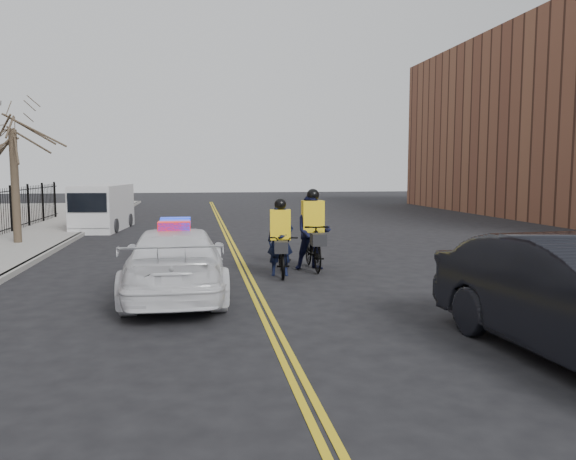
# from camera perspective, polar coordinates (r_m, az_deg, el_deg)

# --- Properties ---
(ground) EXTENTS (120.00, 120.00, 0.00)m
(ground) POSITION_cam_1_polar(r_m,az_deg,el_deg) (11.65, -2.86, -7.40)
(ground) COLOR black
(ground) RESTS_ON ground
(center_line_left) EXTENTS (0.10, 60.00, 0.01)m
(center_line_left) POSITION_cam_1_polar(r_m,az_deg,el_deg) (19.48, -5.75, -1.96)
(center_line_left) COLOR gold
(center_line_left) RESTS_ON ground
(center_line_right) EXTENTS (0.10, 60.00, 0.01)m
(center_line_right) POSITION_cam_1_polar(r_m,az_deg,el_deg) (19.49, -5.28, -1.95)
(center_line_right) COLOR gold
(center_line_right) RESTS_ON ground
(sidewalk) EXTENTS (3.00, 60.00, 0.15)m
(sidewalk) POSITION_cam_1_polar(r_m,az_deg,el_deg) (20.41, -27.04, -2.03)
(sidewalk) COLOR gray
(sidewalk) RESTS_ON ground
(curb) EXTENTS (0.20, 60.00, 0.15)m
(curb) POSITION_cam_1_polar(r_m,az_deg,el_deg) (20.01, -22.94, -2.00)
(curb) COLOR gray
(curb) RESTS_ON ground
(street_tree) EXTENTS (3.20, 3.20, 4.80)m
(street_tree) POSITION_cam_1_polar(r_m,az_deg,el_deg) (22.20, -26.14, 7.57)
(street_tree) COLOR #3D3024
(street_tree) RESTS_ON sidewalk
(police_cruiser) EXTENTS (2.14, 5.20, 1.66)m
(police_cruiser) POSITION_cam_1_polar(r_m,az_deg,el_deg) (12.27, -11.34, -3.21)
(police_cruiser) COLOR white
(police_cruiser) RESTS_ON ground
(cargo_van) EXTENTS (2.27, 5.06, 2.06)m
(cargo_van) POSITION_cam_1_polar(r_m,az_deg,el_deg) (27.08, -18.35, 2.13)
(cargo_van) COLOR silver
(cargo_van) RESTS_ON ground
(cyclist_near) EXTENTS (0.95, 2.11, 2.00)m
(cyclist_near) POSITION_cam_1_polar(r_m,az_deg,el_deg) (14.51, -0.79, -1.92)
(cyclist_near) COLOR black
(cyclist_near) RESTS_ON ground
(cyclist_far) EXTENTS (1.00, 2.21, 2.22)m
(cyclist_far) POSITION_cam_1_polar(r_m,az_deg,el_deg) (15.36, 2.53, -0.80)
(cyclist_far) COLOR black
(cyclist_far) RESTS_ON ground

